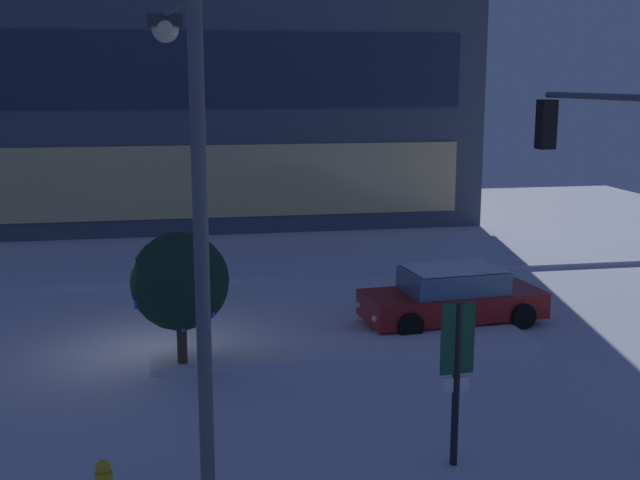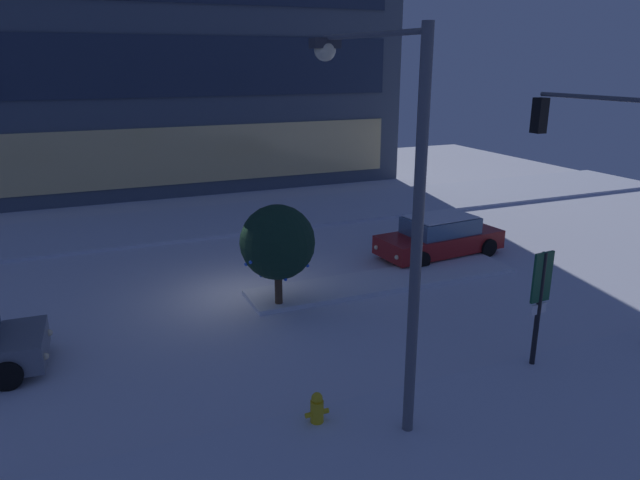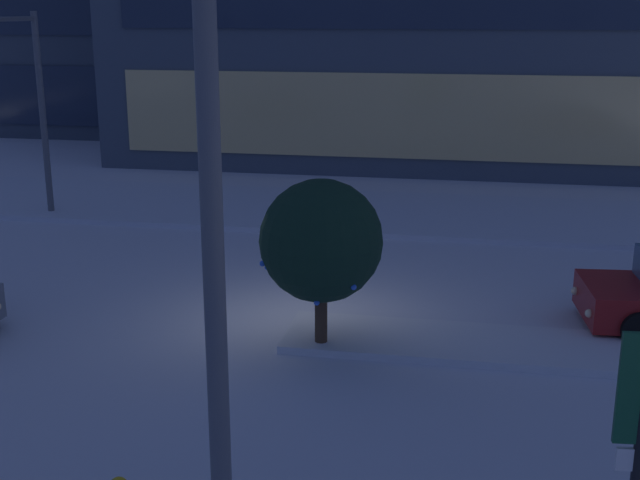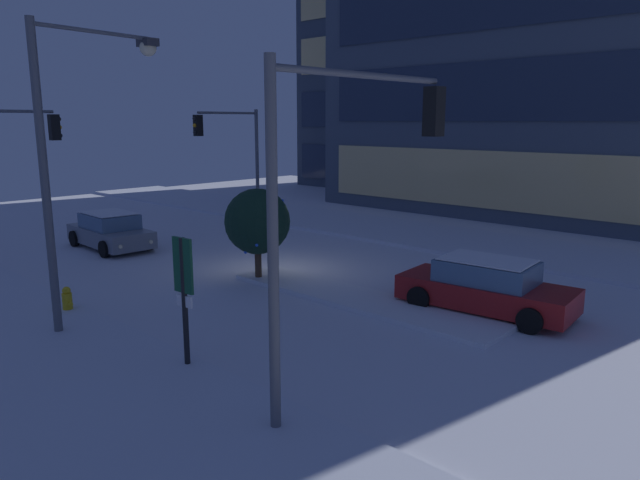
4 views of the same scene
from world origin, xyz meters
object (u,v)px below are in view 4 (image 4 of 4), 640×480
at_px(fire_hydrant, 67,301).
at_px(traffic_light_corner_near_right, 353,169).
at_px(traffic_light_corner_far_left, 232,144).
at_px(parking_info_sign, 184,287).
at_px(car_far, 486,287).
at_px(decorated_tree_median, 257,222).
at_px(car_near, 110,231).
at_px(street_lamp_arched, 79,132).

bearing_deg(fire_hydrant, traffic_light_corner_near_right, 10.35).
bearing_deg(traffic_light_corner_far_left, parking_info_sign, 48.26).
xyz_separation_m(car_far, decorated_tree_median, (-6.95, -2.14, 1.26)).
xyz_separation_m(car_near, parking_info_sign, (12.44, -4.77, 1.10)).
bearing_deg(car_near, traffic_light_corner_far_left, 102.25).
relative_size(street_lamp_arched, parking_info_sign, 2.61).
height_order(traffic_light_corner_near_right, decorated_tree_median, traffic_light_corner_near_right).
height_order(traffic_light_corner_far_left, decorated_tree_median, traffic_light_corner_far_left).
xyz_separation_m(traffic_light_corner_far_left, traffic_light_corner_near_right, (16.96, -10.77, 0.31)).
distance_m(fire_hydrant, parking_info_sign, 5.63).
height_order(traffic_light_corner_near_right, parking_info_sign, traffic_light_corner_near_right).
bearing_deg(parking_info_sign, street_lamp_arched, 85.53).
distance_m(car_near, decorated_tree_median, 8.36).
height_order(street_lamp_arched, fire_hydrant, street_lamp_arched).
bearing_deg(decorated_tree_median, parking_info_sign, -53.15).
distance_m(traffic_light_corner_far_left, parking_info_sign, 18.50).
relative_size(traffic_light_corner_far_left, parking_info_sign, 2.02).
relative_size(car_far, traffic_light_corner_near_right, 0.79).
height_order(car_far, traffic_light_corner_far_left, traffic_light_corner_far_left).
relative_size(car_far, decorated_tree_median, 1.60).
height_order(traffic_light_corner_far_left, parking_info_sign, traffic_light_corner_far_left).
distance_m(car_near, fire_hydrant, 8.55).
bearing_deg(decorated_tree_median, street_lamp_arched, -88.52).
xyz_separation_m(car_far, parking_info_sign, (-2.73, -7.77, 1.09)).
xyz_separation_m(traffic_light_corner_far_left, decorated_tree_median, (9.49, -6.61, -2.03)).
relative_size(car_far, street_lamp_arched, 0.66).
distance_m(car_far, parking_info_sign, 8.31).
distance_m(traffic_light_corner_far_left, street_lamp_arched, 15.63).
bearing_deg(car_far, traffic_light_corner_near_right, 89.41).
xyz_separation_m(fire_hydrant, parking_info_sign, (5.44, 0.13, 1.44)).
bearing_deg(street_lamp_arched, decorated_tree_median, -5.32).
bearing_deg(car_near, car_far, 13.75).
relative_size(car_far, parking_info_sign, 1.71).
relative_size(traffic_light_corner_far_left, street_lamp_arched, 0.77).
bearing_deg(parking_info_sign, car_near, 63.87).
relative_size(traffic_light_corner_far_left, fire_hydrant, 7.48).
bearing_deg(decorated_tree_median, traffic_light_corner_near_right, -29.15).
bearing_deg(traffic_light_corner_far_left, street_lamp_arched, 38.14).
bearing_deg(fire_hydrant, parking_info_sign, 1.36).
distance_m(traffic_light_corner_far_left, fire_hydrant, 15.31).
distance_m(street_lamp_arched, decorated_tree_median, 6.38).
distance_m(traffic_light_corner_near_right, parking_info_sign, 4.36).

